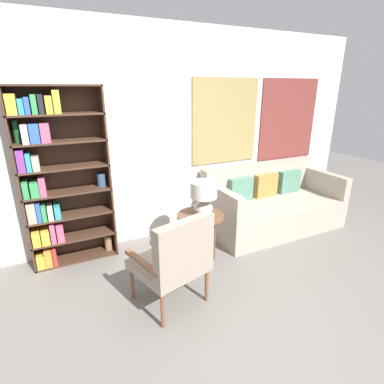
# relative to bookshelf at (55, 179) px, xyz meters

# --- Properties ---
(ground_plane) EXTENTS (14.00, 14.00, 0.00)m
(ground_plane) POSITION_rel_bookshelf_xyz_m (1.22, -1.85, -1.01)
(ground_plane) COLOR #66605B
(wall_back) EXTENTS (6.40, 0.08, 2.70)m
(wall_back) POSITION_rel_bookshelf_xyz_m (1.30, 0.18, 0.34)
(wall_back) COLOR silver
(wall_back) RESTS_ON ground_plane
(bookshelf) EXTENTS (0.93, 0.30, 1.99)m
(bookshelf) POSITION_rel_bookshelf_xyz_m (0.00, 0.00, 0.00)
(bookshelf) COLOR #422B1E
(bookshelf) RESTS_ON ground_plane
(armchair) EXTENTS (0.73, 0.72, 0.92)m
(armchair) POSITION_rel_bookshelf_xyz_m (0.87, -1.31, -0.48)
(armchair) COLOR brown
(armchair) RESTS_ON ground_plane
(couch) EXTENTS (1.94, 0.94, 0.89)m
(couch) POSITION_rel_bookshelf_xyz_m (2.81, -0.30, -0.69)
(couch) COLOR #9E9384
(couch) RESTS_ON ground_plane
(side_table) EXTENTS (0.56, 0.56, 0.57)m
(side_table) POSITION_rel_bookshelf_xyz_m (1.46, -0.67, -0.50)
(side_table) COLOR brown
(side_table) RESTS_ON ground_plane
(table_lamp) EXTENTS (0.30, 0.30, 0.40)m
(table_lamp) POSITION_rel_bookshelf_xyz_m (1.49, -0.67, -0.21)
(table_lamp) COLOR #A59E93
(table_lamp) RESTS_ON side_table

